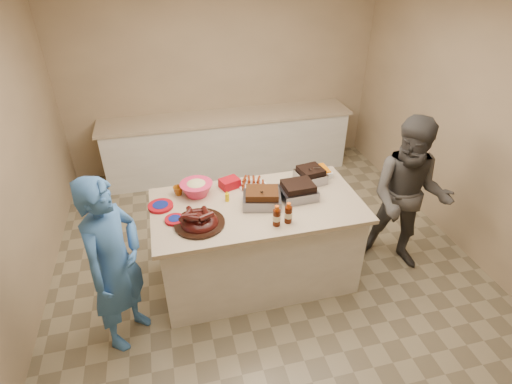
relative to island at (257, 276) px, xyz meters
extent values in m
cube|color=#47230F|center=(0.04, -0.03, 0.93)|extent=(0.40, 0.34, 0.11)
cube|color=black|center=(0.40, 0.01, 0.93)|extent=(0.34, 0.29, 0.10)
cube|color=gray|center=(0.62, 0.27, 0.93)|extent=(0.30, 0.30, 0.11)
cylinder|color=silver|center=(0.04, 0.30, 0.93)|extent=(0.36, 0.36, 0.05)
cube|color=orange|center=(0.71, 0.37, 0.93)|extent=(0.33, 0.25, 0.08)
cylinder|color=#3B1003|center=(0.08, -0.36, 0.93)|extent=(0.07, 0.07, 0.20)
cylinder|color=#3B1003|center=(0.19, -0.34, 0.93)|extent=(0.07, 0.07, 0.20)
cylinder|color=#F9CC00|center=(-0.26, 0.12, 0.93)|extent=(0.04, 0.04, 0.11)
imported|color=silver|center=(-0.01, 0.18, 0.93)|extent=(0.13, 0.04, 0.13)
cylinder|color=#9A0813|center=(-0.88, 0.16, 0.93)|extent=(0.23, 0.23, 0.03)
cylinder|color=#9A0813|center=(-0.77, -0.08, 0.93)|extent=(0.18, 0.18, 0.02)
imported|color=#925110|center=(-0.70, 0.34, 0.93)|extent=(0.10, 0.09, 0.10)
cube|color=#9A0813|center=(-0.19, 0.35, 0.93)|extent=(0.22, 0.19, 0.09)
imported|color=#396CB3|center=(-1.28, -0.41, 0.00)|extent=(1.66, 1.41, 0.39)
imported|color=#46433F|center=(1.53, -0.13, 0.00)|extent=(1.62, 1.85, 0.64)
camera|label=1|loc=(-0.76, -3.00, 3.02)|focal=28.00mm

